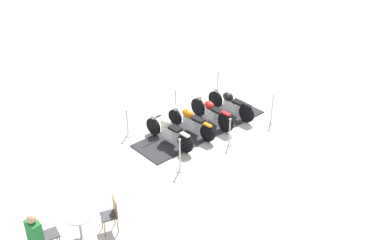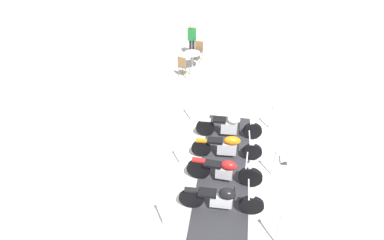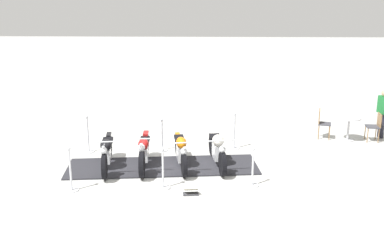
# 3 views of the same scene
# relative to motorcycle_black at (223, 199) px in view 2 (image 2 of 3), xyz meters

# --- Properties ---
(ground_plane) EXTENTS (80.00, 80.00, 0.00)m
(ground_plane) POSITION_rel_motorcycle_black_xyz_m (1.49, 0.19, -0.50)
(ground_plane) COLOR silver
(display_platform) EXTENTS (5.34, 2.04, 0.04)m
(display_platform) POSITION_rel_motorcycle_black_xyz_m (1.49, 0.19, -0.48)
(display_platform) COLOR #28282D
(display_platform) RESTS_ON ground_plane
(motorcycle_black) EXTENTS (0.65, 2.23, 0.97)m
(motorcycle_black) POSITION_rel_motorcycle_black_xyz_m (0.00, 0.00, 0.00)
(motorcycle_black) COLOR black
(motorcycle_black) RESTS_ON display_platform
(motorcycle_maroon) EXTENTS (0.63, 2.19, 1.00)m
(motorcycle_maroon) POSITION_rel_motorcycle_black_xyz_m (0.99, 0.12, -0.01)
(motorcycle_maroon) COLOR black
(motorcycle_maroon) RESTS_ON display_platform
(motorcycle_copper) EXTENTS (0.66, 2.18, 0.89)m
(motorcycle_copper) POSITION_rel_motorcycle_black_xyz_m (2.00, 0.21, -0.01)
(motorcycle_copper) COLOR black
(motorcycle_copper) RESTS_ON display_platform
(motorcycle_cream) EXTENTS (0.78, 2.20, 0.92)m
(motorcycle_cream) POSITION_rel_motorcycle_black_xyz_m (2.99, 0.31, 0.01)
(motorcycle_cream) COLOR black
(motorcycle_cream) RESTS_ON display_platform
(stanchion_left_mid) EXTENTS (0.35, 0.35, 1.02)m
(stanchion_left_mid) POSITION_rel_motorcycle_black_xyz_m (1.35, 1.58, -0.19)
(stanchion_left_mid) COLOR silver
(stanchion_left_mid) RESTS_ON ground_plane
(stanchion_right_mid) EXTENTS (0.35, 0.35, 1.05)m
(stanchion_right_mid) POSITION_rel_motorcycle_black_xyz_m (1.64, -1.20, -0.18)
(stanchion_right_mid) COLOR silver
(stanchion_right_mid) RESTS_ON ground_plane
(stanchion_right_front) EXTENTS (0.33, 0.33, 1.13)m
(stanchion_right_front) POSITION_rel_motorcycle_black_xyz_m (-0.56, -1.43, -0.13)
(stanchion_right_front) COLOR silver
(stanchion_right_front) RESTS_ON ground_plane
(stanchion_right_rear) EXTENTS (0.35, 0.35, 1.01)m
(stanchion_right_rear) POSITION_rel_motorcycle_black_xyz_m (3.84, -0.97, -0.19)
(stanchion_right_rear) COLOR silver
(stanchion_right_rear) RESTS_ON ground_plane
(stanchion_left_front) EXTENTS (0.33, 0.33, 1.15)m
(stanchion_left_front) POSITION_rel_motorcycle_black_xyz_m (-0.86, 1.35, -0.12)
(stanchion_left_front) COLOR silver
(stanchion_left_front) RESTS_ON ground_plane
(stanchion_left_rear) EXTENTS (0.33, 0.33, 1.16)m
(stanchion_left_rear) POSITION_rel_motorcycle_black_xyz_m (3.55, 1.81, -0.12)
(stanchion_left_rear) COLOR silver
(stanchion_left_rear) RESTS_ON ground_plane
(info_placard) EXTENTS (0.39, 0.25, 0.20)m
(info_placard) POSITION_rel_motorcycle_black_xyz_m (2.33, -1.54, -0.44)
(info_placard) COLOR #333338
(info_placard) RESTS_ON ground_plane
(cafe_table) EXTENTS (0.74, 0.74, 0.77)m
(cafe_table) POSITION_rel_motorcycle_black_xyz_m (7.30, 2.78, 0.08)
(cafe_table) COLOR #B7B7BC
(cafe_table) RESTS_ON ground_plane
(cafe_chair_near_table) EXTENTS (0.43, 0.43, 0.93)m
(cafe_chair_near_table) POSITION_rel_motorcycle_black_xyz_m (8.12, 2.71, 0.05)
(cafe_chair_near_table) COLOR olive
(cafe_chair_near_table) RESTS_ON ground_plane
(cafe_chair_across_table) EXTENTS (0.48, 0.48, 0.98)m
(cafe_chair_across_table) POSITION_rel_motorcycle_black_xyz_m (6.50, 2.98, 0.07)
(cafe_chair_across_table) COLOR olive
(cafe_chair_across_table) RESTS_ON ground_plane
(bystander_person) EXTENTS (0.30, 0.44, 1.62)m
(bystander_person) POSITION_rel_motorcycle_black_xyz_m (8.48, 3.12, 0.47)
(bystander_person) COLOR #23232D
(bystander_person) RESTS_ON ground_plane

